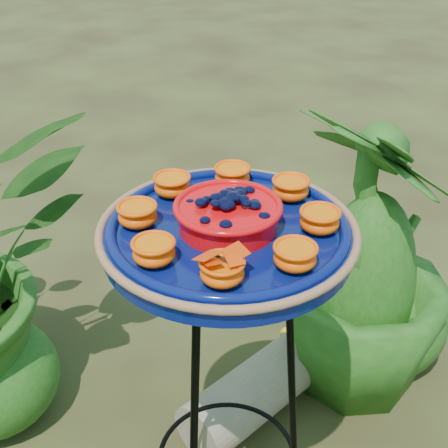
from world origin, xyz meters
The scene contains 4 objects.
tripod_stand centered at (0.02, -0.02, 0.53)m, with size 0.40×0.40×0.86m.
feeder_dish centered at (0.02, -0.02, 0.90)m, with size 0.56×0.56×0.10m.
driftwood_log centered at (0.21, 0.36, 0.09)m, with size 0.18×0.18×0.53m, color gray.
shrub_back_right centered at (0.54, 0.43, 0.46)m, with size 0.51×0.51×0.91m, color #1C4D14.
Camera 1 is at (-0.18, -0.91, 1.48)m, focal length 50.00 mm.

